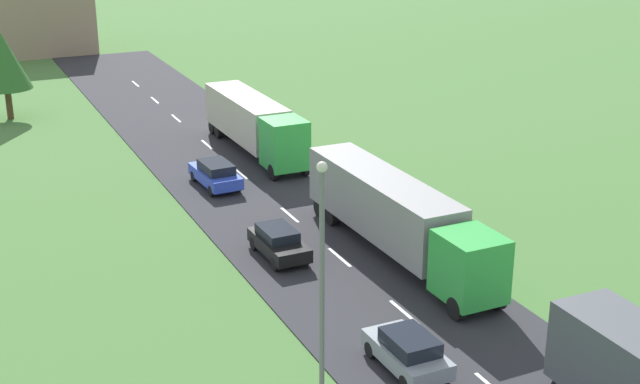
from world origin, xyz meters
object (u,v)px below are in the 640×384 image
object	(u,v)px
car_fifth	(216,174)
distant_building	(1,14)
truck_second	(396,215)
truck_third	(254,123)
lamppost_second	(322,278)
car_fourth	(279,242)
tree_oak	(4,61)
car_third	(408,351)

from	to	relation	value
car_fifth	distant_building	bearing A→B (deg)	97.86
truck_second	truck_third	xyz separation A→B (m)	(-0.24, 18.89, -0.03)
lamppost_second	car_fourth	bearing A→B (deg)	74.42
truck_third	distant_building	world-z (taller)	distant_building
distant_building	truck_third	bearing A→B (deg)	-75.48
car_fourth	tree_oak	world-z (taller)	tree_oak
truck_second	lamppost_second	size ratio (longest dim) A/B	1.63
lamppost_second	truck_second	bearing A→B (deg)	49.98
car_fourth	car_fifth	size ratio (longest dim) A/B	0.90
lamppost_second	distant_building	distance (m)	73.60
truck_second	lamppost_second	xyz separation A→B (m)	(-8.80, -10.48, 2.87)
lamppost_second	tree_oak	bearing A→B (deg)	96.75
lamppost_second	tree_oak	world-z (taller)	lamppost_second
car_third	lamppost_second	size ratio (longest dim) A/B	0.43
car_fourth	lamppost_second	size ratio (longest dim) A/B	0.45
truck_third	car_fourth	bearing A→B (deg)	-106.76
truck_second	car_fifth	distance (m)	14.23
truck_second	car_fifth	bearing A→B (deg)	109.88
truck_second	tree_oak	xyz separation A→B (m)	(-14.21, 35.22, 2.30)
truck_third	car_fifth	size ratio (longest dim) A/B	2.85
truck_third	tree_oak	bearing A→B (deg)	130.54
distant_building	car_fourth	bearing A→B (deg)	-84.00
truck_third	car_third	xyz separation A→B (m)	(-4.58, -28.44, -1.30)
truck_second	distant_building	distance (m)	64.16
distant_building	car_third	bearing A→B (deg)	-84.60
truck_third	distant_building	size ratio (longest dim) A/B	0.72
car_fifth	tree_oak	world-z (taller)	tree_oak
tree_oak	distant_building	bearing A→B (deg)	84.80
car_fourth	car_fifth	world-z (taller)	car_fifth
truck_second	car_fourth	bearing A→B (deg)	157.73
tree_oak	distant_building	world-z (taller)	distant_building
truck_second	lamppost_second	world-z (taller)	lamppost_second
car_fifth	lamppost_second	bearing A→B (deg)	-99.51
car_fourth	truck_third	bearing A→B (deg)	73.24
car_third	tree_oak	distance (m)	45.90
lamppost_second	car_third	bearing A→B (deg)	13.08
car_fourth	tree_oak	size ratio (longest dim) A/B	0.61
truck_third	tree_oak	distance (m)	21.62
truck_second	car_third	size ratio (longest dim) A/B	3.79
car_third	car_fifth	bearing A→B (deg)	90.00
car_fifth	lamppost_second	xyz separation A→B (m)	(-3.99, -23.81, 4.17)
lamppost_second	car_fifth	bearing A→B (deg)	80.49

